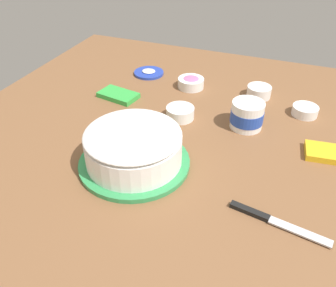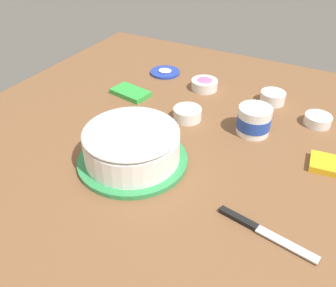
% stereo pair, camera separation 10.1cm
% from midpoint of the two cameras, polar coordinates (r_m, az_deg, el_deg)
% --- Properties ---
extents(ground_plane, '(1.54, 1.54, 0.00)m').
position_cam_midpoint_polar(ground_plane, '(1.05, -0.02, -0.77)').
color(ground_plane, brown).
extents(frosted_cake, '(0.31, 0.31, 0.12)m').
position_cam_midpoint_polar(frosted_cake, '(0.97, -8.53, -0.85)').
color(frosted_cake, '#339351').
rests_on(frosted_cake, ground_plane).
extents(frosting_tub, '(0.10, 0.10, 0.09)m').
position_cam_midpoint_polar(frosting_tub, '(1.14, 10.09, 4.50)').
color(frosting_tub, white).
rests_on(frosting_tub, ground_plane).
extents(frosting_tub_lid, '(0.12, 0.12, 0.02)m').
position_cam_midpoint_polar(frosting_tub_lid, '(1.50, -5.06, 11.17)').
color(frosting_tub_lid, '#233DAD').
rests_on(frosting_tub_lid, ground_plane).
extents(spreading_knife, '(0.24, 0.06, 0.01)m').
position_cam_midpoint_polar(spreading_knife, '(0.86, 12.65, -11.90)').
color(spreading_knife, silver).
rests_on(spreading_knife, ground_plane).
extents(sprinkle_bowl_rainbow, '(0.09, 0.09, 0.04)m').
position_cam_midpoint_polar(sprinkle_bowl_rainbow, '(1.18, -0.49, 4.91)').
color(sprinkle_bowl_rainbow, white).
rests_on(sprinkle_bowl_rainbow, ground_plane).
extents(sprinkle_bowl_blue, '(0.09, 0.09, 0.03)m').
position_cam_midpoint_polar(sprinkle_bowl_blue, '(1.27, 18.98, 4.97)').
color(sprinkle_bowl_blue, white).
rests_on(sprinkle_bowl_blue, ground_plane).
extents(sprinkle_bowl_green, '(0.09, 0.09, 0.04)m').
position_cam_midpoint_polar(sprinkle_bowl_green, '(1.34, 12.26, 8.09)').
color(sprinkle_bowl_green, white).
rests_on(sprinkle_bowl_green, ground_plane).
extents(sprinkle_bowl_pink, '(0.10, 0.10, 0.04)m').
position_cam_midpoint_polar(sprinkle_bowl_pink, '(1.38, 1.56, 9.72)').
color(sprinkle_bowl_pink, white).
rests_on(sprinkle_bowl_pink, ground_plane).
extents(candy_box_lower, '(0.15, 0.11, 0.02)m').
position_cam_midpoint_polar(candy_box_lower, '(1.33, -10.14, 7.56)').
color(candy_box_lower, green).
rests_on(candy_box_lower, ground_plane).
extents(candy_box_upper, '(0.15, 0.10, 0.02)m').
position_cam_midpoint_polar(candy_box_upper, '(1.10, 22.35, -1.62)').
color(candy_box_upper, yellow).
rests_on(candy_box_upper, ground_plane).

